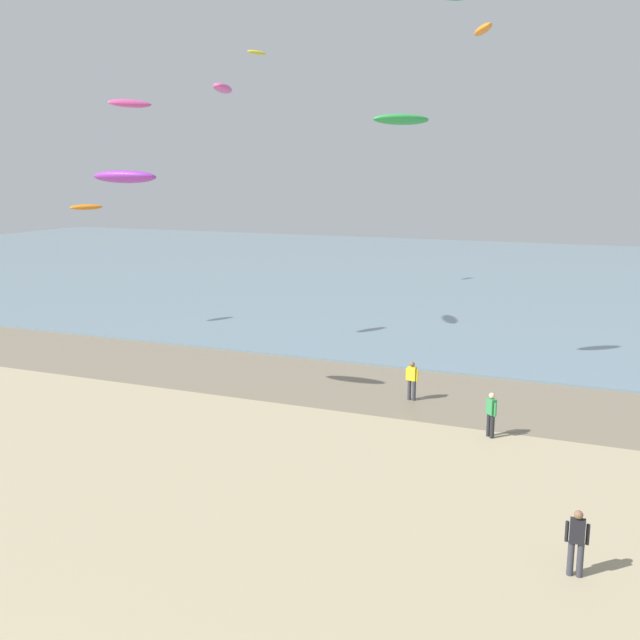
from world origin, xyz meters
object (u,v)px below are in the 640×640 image
Objects in this scene: kite_aloft_0 at (223,88)px; kite_aloft_6 at (130,103)px; kite_aloft_5 at (125,177)px; person_mid_beach at (412,380)px; kite_aloft_1 at (401,119)px; person_nearest_camera at (577,541)px; kite_aloft_3 at (257,52)px; kite_aloft_9 at (86,207)px; kite_aloft_7 at (483,29)px; person_by_waterline at (491,413)px.

kite_aloft_6 is at bearing -55.61° from kite_aloft_0.
kite_aloft_5 is 1.27× the size of kite_aloft_6.
kite_aloft_1 is at bearing 116.42° from person_mid_beach.
kite_aloft_3 is at bearing 127.26° from person_nearest_camera.
person_nearest_camera is 0.58× the size of kite_aloft_5.
person_nearest_camera is 0.84× the size of kite_aloft_9.
kite_aloft_7 is (12.75, 5.76, 5.56)m from kite_aloft_5.
kite_aloft_0 reaches higher than person_mid_beach.
person_by_waterline is at bearing -39.68° from person_mid_beach.
kite_aloft_5 is at bearing -114.88° from kite_aloft_6.
kite_aloft_7 is at bearing 8.25° from person_mid_beach.
kite_aloft_1 is (11.07, -3.15, -2.12)m from kite_aloft_0.
kite_aloft_1 is at bearing -54.67° from kite_aloft_6.
kite_aloft_5 is (8.65, -28.16, -9.03)m from kite_aloft_3.
kite_aloft_0 reaches higher than kite_aloft_5.
person_nearest_camera is at bearing 79.34° from kite_aloft_1.
kite_aloft_0 is at bearing 149.10° from person_by_waterline.
kite_aloft_3 reaches higher than kite_aloft_1.
person_by_waterline is 14.67m from kite_aloft_7.
kite_aloft_6 is (-23.39, 14.70, 12.16)m from person_nearest_camera.
person_mid_beach is at bearing 140.32° from person_by_waterline.
kite_aloft_6 is (-14.00, -1.17, 1.07)m from kite_aloft_1.
kite_aloft_3 reaches higher than kite_aloft_7.
kite_aloft_3 is at bearing -89.28° from kite_aloft_1.
person_nearest_camera is at bearing -67.89° from person_by_waterline.
kite_aloft_9 reaches higher than person_nearest_camera.
kite_aloft_9 is at bearing 148.21° from person_nearest_camera.
kite_aloft_1 is (-5.76, 6.92, 11.09)m from person_by_waterline.
kite_aloft_3 is (-6.14, 15.96, 4.40)m from kite_aloft_0.
kite_aloft_1 reaches higher than person_by_waterline.
kite_aloft_3 is (-26.61, 34.98, 17.60)m from person_nearest_camera.
kite_aloft_9 is at bearing -107.52° from kite_aloft_0.
kite_aloft_5 is at bearing -171.52° from person_by_waterline.
kite_aloft_7 is at bearing -66.12° from kite_aloft_6.
person_nearest_camera is 0.74× the size of kite_aloft_6.
person_nearest_camera is 14.39m from person_mid_beach.
kite_aloft_6 is 18.41m from kite_aloft_7.
person_by_waterline is at bearing -170.84° from kite_aloft_5.
kite_aloft_6 reaches higher than kite_aloft_5.
kite_aloft_3 reaches higher than person_nearest_camera.
person_nearest_camera is 1.00× the size of person_mid_beach.
kite_aloft_9 is (-29.66, 18.39, 6.67)m from person_nearest_camera.
kite_aloft_0 is (-16.83, 10.07, 13.21)m from person_by_waterline.
kite_aloft_5 reaches higher than kite_aloft_9.
person_mid_beach is 34.49m from kite_aloft_3.
person_mid_beach is 20.10m from kite_aloft_6.
person_by_waterline is 0.93× the size of kite_aloft_3.
kite_aloft_7 is (2.37, 0.34, 14.13)m from person_mid_beach.
person_mid_beach is at bearing -68.33° from kite_aloft_6.
kite_aloft_7 is at bearing 100.44° from kite_aloft_1.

